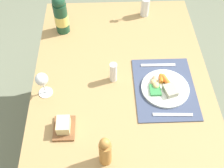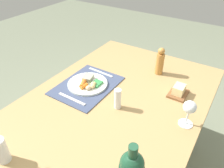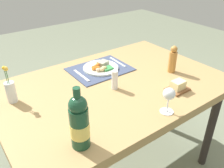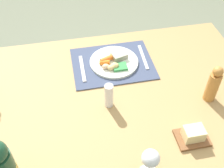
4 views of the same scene
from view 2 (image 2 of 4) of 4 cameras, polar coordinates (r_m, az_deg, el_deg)
The scene contains 10 objects.
dining_table at distance 1.28m, azimuth 0.24°, elevation -7.14°, with size 1.42×0.95×0.77m.
placemat at distance 1.37m, azimuth -6.58°, elevation -0.40°, with size 0.41×0.31×0.01m, color #3B4561.
dinner_plate at distance 1.36m, azimuth -6.29°, elevation 0.19°, with size 0.25×0.25×0.04m.
fork at distance 1.48m, azimuth -3.02°, elevation 3.08°, with size 0.02×0.19×0.01m, color silver.
knife at distance 1.26m, azimuth -10.53°, elevation -3.87°, with size 0.02×0.19×0.01m, color silver.
salt_shaker at distance 1.16m, azimuth 1.49°, elevation -3.91°, with size 0.04×0.04×0.12m, color white.
butter_dish at distance 1.33m, azimuth 17.11°, elevation -1.78°, with size 0.13×0.10×0.06m.
pepper_mill at distance 1.47m, azimuth 12.50°, elevation 5.76°, with size 0.05×0.05×0.19m.
wine_glass at distance 1.10m, azimuth 19.70°, elevation -6.09°, with size 0.07×0.07×0.14m.
flower_vase at distance 1.02m, azimuth -27.34°, elevation -14.79°, with size 0.05×0.05×0.22m.
Camera 2 is at (0.80, 0.51, 1.56)m, focal length 34.78 mm.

